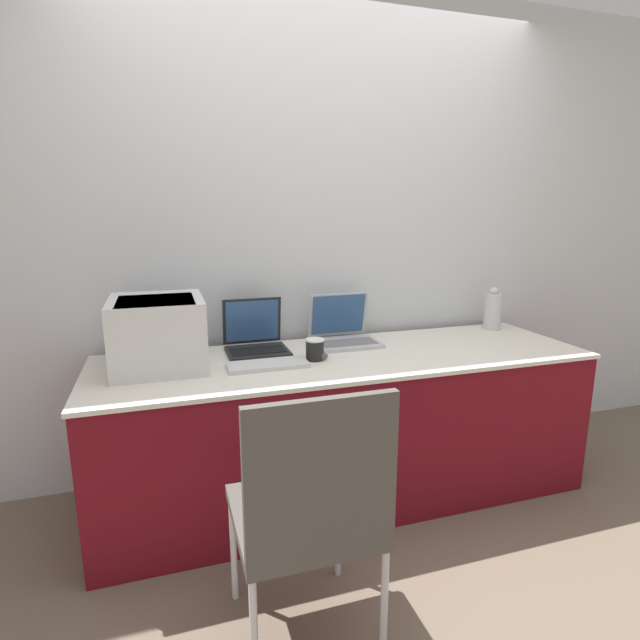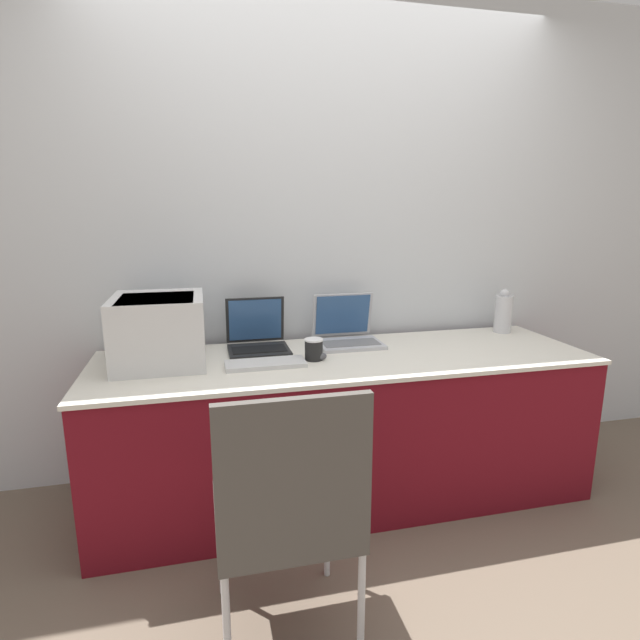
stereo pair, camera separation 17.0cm
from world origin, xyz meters
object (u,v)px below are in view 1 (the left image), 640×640
object	(u,v)px
external_keyboard	(268,365)
coffee_cup	(315,349)
printer	(158,330)
metal_pitcher	(493,310)
chair	(309,506)
laptop_left	(256,340)
mouse	(321,356)
laptop_right	(344,332)

from	to	relation	value
external_keyboard	coffee_cup	bearing A→B (deg)	9.58
printer	metal_pitcher	bearing A→B (deg)	4.96
chair	laptop_left	bearing A→B (deg)	88.08
coffee_cup	mouse	xyz separation A→B (m)	(0.02, -0.02, -0.03)
printer	metal_pitcher	size ratio (longest dim) A/B	1.70
external_keyboard	coffee_cup	xyz separation A→B (m)	(0.24, 0.04, 0.04)
laptop_right	laptop_left	bearing A→B (deg)	-178.63
coffee_cup	metal_pitcher	size ratio (longest dim) A/B	0.40
mouse	laptop_left	bearing A→B (deg)	136.10
coffee_cup	laptop_right	bearing A→B (deg)	46.23
laptop_right	mouse	xyz separation A→B (m)	(-0.22, -0.27, -0.04)
laptop_right	chair	world-z (taller)	laptop_right
printer	coffee_cup	bearing A→B (deg)	-8.96
mouse	metal_pitcher	xyz separation A→B (m)	(1.17, 0.29, 0.10)
laptop_right	external_keyboard	bearing A→B (deg)	-148.65
printer	laptop_right	xyz separation A→B (m)	(0.95, 0.14, -0.12)
laptop_right	chair	xyz separation A→B (m)	(-0.52, -1.10, -0.26)
external_keyboard	chair	world-z (taller)	chair
printer	laptop_right	world-z (taller)	printer
mouse	chair	xyz separation A→B (m)	(-0.30, -0.83, -0.22)
printer	laptop_right	bearing A→B (deg)	8.41
chair	external_keyboard	bearing A→B (deg)	87.17
external_keyboard	chair	size ratio (longest dim) A/B	0.39
coffee_cup	metal_pitcher	bearing A→B (deg)	13.02
coffee_cup	mouse	distance (m)	0.04
laptop_left	chair	distance (m)	1.12
external_keyboard	laptop_right	bearing A→B (deg)	31.35
printer	laptop_left	size ratio (longest dim) A/B	1.43
laptop_left	external_keyboard	size ratio (longest dim) A/B	0.83
mouse	metal_pitcher	distance (m)	1.21
external_keyboard	mouse	xyz separation A→B (m)	(0.26, 0.02, 0.01)
laptop_right	coffee_cup	xyz separation A→B (m)	(-0.24, -0.25, -0.00)
coffee_cup	metal_pitcher	xyz separation A→B (m)	(1.20, 0.28, 0.06)
laptop_right	metal_pitcher	distance (m)	0.96
laptop_left	chair	bearing A→B (deg)	-91.92
printer	external_keyboard	size ratio (longest dim) A/B	1.18
coffee_cup	mouse	world-z (taller)	coffee_cup
coffee_cup	mouse	bearing A→B (deg)	-32.71
laptop_left	coffee_cup	xyz separation A→B (m)	(0.24, -0.24, -0.00)
laptop_left	printer	bearing A→B (deg)	-164.57
laptop_left	external_keyboard	xyz separation A→B (m)	(0.00, -0.28, -0.05)
coffee_cup	metal_pitcher	world-z (taller)	metal_pitcher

